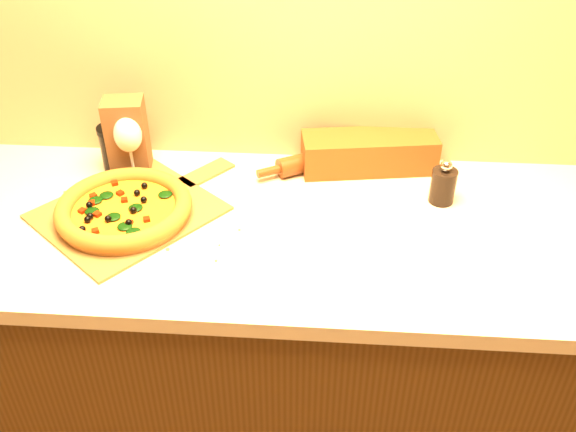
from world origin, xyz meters
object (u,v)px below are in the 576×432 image
at_px(wine_glass, 128,137).
at_px(dark_jar, 115,148).
at_px(pizza_peel, 133,210).
at_px(rolling_pin, 324,158).
at_px(pepper_grinder, 443,185).
at_px(pizza, 124,209).

xyz_separation_m(wine_glass, dark_jar, (-0.06, 0.05, -0.06)).
xyz_separation_m(pizza_peel, rolling_pin, (0.47, 0.24, 0.02)).
distance_m(pizza_peel, wine_glass, 0.20).
xyz_separation_m(pizza_peel, wine_glass, (-0.04, 0.15, 0.12)).
xyz_separation_m(pizza_peel, pepper_grinder, (0.77, 0.10, 0.05)).
bearing_deg(pizza, wine_glass, 97.96).
bearing_deg(pizza, rolling_pin, 29.97).
distance_m(rolling_pin, dark_jar, 0.57).
relative_size(pizza_peel, wine_glass, 2.97).
relative_size(pizza_peel, dark_jar, 4.21).
xyz_separation_m(pizza, pepper_grinder, (0.78, 0.13, 0.02)).
distance_m(pizza_peel, dark_jar, 0.23).
height_order(pizza_peel, wine_glass, wine_glass).
bearing_deg(pepper_grinder, wine_glass, 176.49).
distance_m(pepper_grinder, dark_jar, 0.87).
bearing_deg(dark_jar, pepper_grinder, -6.41).
bearing_deg(pizza_peel, pepper_grinder, 47.32).
distance_m(wine_glass, dark_jar, 0.10).
bearing_deg(rolling_pin, wine_glass, -169.18).
distance_m(pizza_peel, pepper_grinder, 0.78).
distance_m(pizza, rolling_pin, 0.55).
xyz_separation_m(rolling_pin, wine_glass, (-0.50, -0.10, 0.10)).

